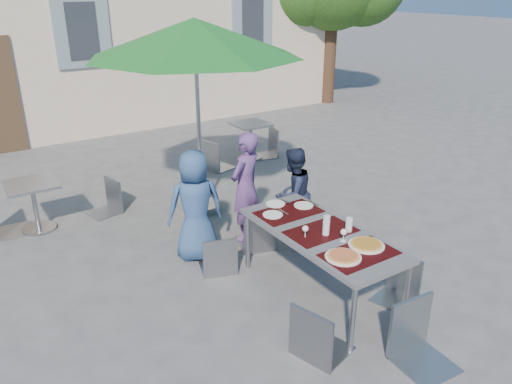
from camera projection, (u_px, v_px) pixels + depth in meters
ground at (321, 320)px, 4.94m from camera, size 90.00×90.00×0.00m
dining_table at (321, 236)px, 5.08m from camera, size 0.80×1.85×0.76m
pizza_near_left at (343, 256)px, 4.56m from camera, size 0.34×0.34×0.03m
pizza_near_right at (367, 245)px, 4.77m from camera, size 0.35×0.35×0.03m
glassware at (332, 226)px, 4.99m from camera, size 0.52×0.35×0.15m
place_settings at (284, 208)px, 5.57m from camera, size 0.69×0.44×0.01m
child_0 at (195, 206)px, 5.82m from camera, size 0.75×0.58×1.36m
child_1 at (246, 187)px, 6.27m from camera, size 0.61×0.52×1.43m
child_2 at (293, 194)px, 6.34m from camera, size 0.65×0.47×1.21m
chair_0 at (218, 232)px, 5.55m from camera, size 0.49×0.50×0.89m
chair_1 at (258, 209)px, 6.04m from camera, size 0.52×0.52×0.94m
chair_2 at (308, 205)px, 6.27m from camera, size 0.44×0.44×0.87m
chair_3 at (319, 301)px, 4.23m from camera, size 0.55×0.55×0.99m
chair_4 at (403, 256)px, 5.11m from camera, size 0.47×0.46×0.86m
chair_5 at (424, 299)px, 4.20m from camera, size 0.50×0.50×1.05m
patio_umbrella at (195, 39)px, 6.38m from camera, size 2.85×2.85×2.68m
cafe_table_0 at (34, 200)px, 6.57m from camera, size 0.63×0.63×0.68m
bg_chair_r_0 at (105, 177)px, 7.08m from camera, size 0.49×0.48×0.91m
cafe_table_1 at (251, 136)px, 9.33m from camera, size 0.64×0.64×0.69m
bg_chair_l_1 at (214, 137)px, 8.69m from camera, size 0.57×0.57×1.03m
bg_chair_r_1 at (268, 125)px, 9.40m from camera, size 0.56×0.56×1.05m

